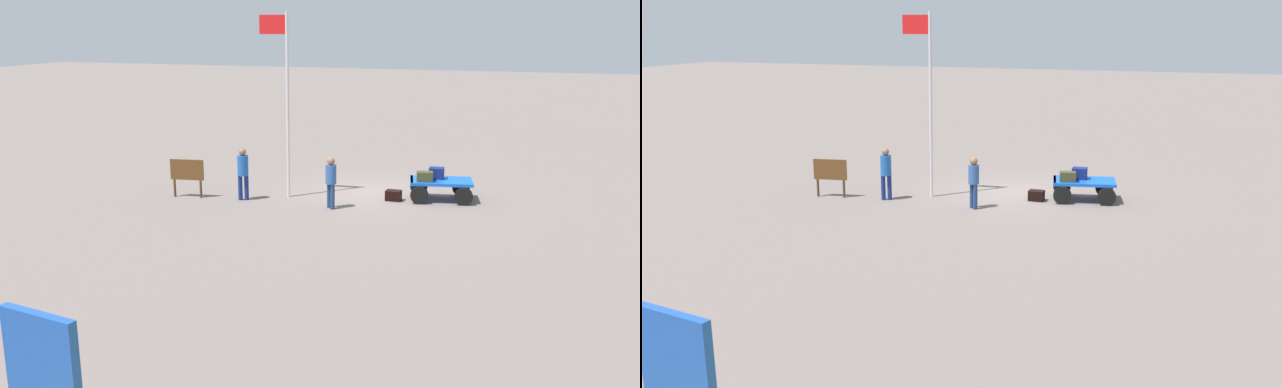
% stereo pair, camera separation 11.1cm
% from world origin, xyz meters
% --- Properties ---
extents(ground_plane, '(120.00, 120.00, 0.00)m').
position_xyz_m(ground_plane, '(0.00, 0.00, 0.00)').
color(ground_plane, slate).
extents(luggage_cart, '(2.18, 1.70, 0.67)m').
position_xyz_m(luggage_cart, '(-2.27, 0.33, 0.49)').
color(luggage_cart, blue).
rests_on(luggage_cart, ground).
extents(suitcase_olive, '(0.57, 0.45, 0.31)m').
position_xyz_m(suitcase_olive, '(-1.83, 0.72, 0.83)').
color(suitcase_olive, '#373A20').
rests_on(suitcase_olive, luggage_cart).
extents(suitcase_maroon, '(0.49, 0.40, 0.36)m').
position_xyz_m(suitcase_maroon, '(-2.12, 0.22, 0.85)').
color(suitcase_maroon, navy).
rests_on(suitcase_maroon, luggage_cart).
extents(suitcase_tan, '(0.49, 0.37, 0.33)m').
position_xyz_m(suitcase_tan, '(-0.87, 0.88, 0.17)').
color(suitcase_tan, black).
rests_on(suitcase_tan, ground).
extents(worker_lead, '(0.47, 0.47, 1.61)m').
position_xyz_m(worker_lead, '(0.75, 2.45, 0.94)').
color(worker_lead, navy).
rests_on(worker_lead, ground).
extents(worker_trailing, '(0.45, 0.45, 1.69)m').
position_xyz_m(worker_trailing, '(3.75, 2.34, 0.99)').
color(worker_trailing, navy).
rests_on(worker_trailing, ground).
extents(flagpole, '(0.97, 0.10, 5.91)m').
position_xyz_m(flagpole, '(2.62, 1.48, 3.48)').
color(flagpole, silver).
rests_on(flagpole, ground).
extents(signboard, '(1.11, 0.23, 1.26)m').
position_xyz_m(signboard, '(5.63, 2.60, 0.83)').
color(signboard, '#4C3319').
rests_on(signboard, ground).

